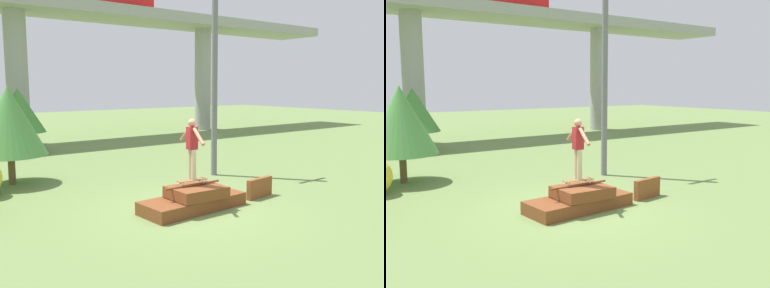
% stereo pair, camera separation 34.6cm
% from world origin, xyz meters
% --- Properties ---
extents(ground_plane, '(80.00, 80.00, 0.00)m').
position_xyz_m(ground_plane, '(0.00, 0.00, 0.00)').
color(ground_plane, olive).
extents(scrap_pile, '(2.74, 1.21, 0.65)m').
position_xyz_m(scrap_pile, '(0.01, -0.03, 0.24)').
color(scrap_pile, brown).
rests_on(scrap_pile, ground_plane).
extents(scrap_plank_loose, '(0.98, 0.25, 0.54)m').
position_xyz_m(scrap_plank_loose, '(2.13, -0.19, 0.27)').
color(scrap_plank_loose, brown).
rests_on(scrap_plank_loose, ground_plane).
extents(skateboard, '(0.80, 0.31, 0.09)m').
position_xyz_m(skateboard, '(0.02, 0.06, 0.72)').
color(skateboard, brown).
rests_on(skateboard, scrap_pile).
extents(skater, '(0.24, 1.10, 1.50)m').
position_xyz_m(skater, '(0.02, 0.06, 1.59)').
color(skater, '#C6B78E').
rests_on(skater, skateboard).
extents(highway_overpass, '(44.00, 3.70, 7.37)m').
position_xyz_m(highway_overpass, '(0.00, 14.80, 6.33)').
color(highway_overpass, '#9E9E99').
rests_on(highway_overpass, ground_plane).
extents(utility_pole, '(1.30, 0.20, 7.38)m').
position_xyz_m(utility_pole, '(3.05, 2.82, 3.82)').
color(utility_pole, slate).
rests_on(utility_pole, ground_plane).
extents(tree_behind_left, '(2.29, 2.29, 2.91)m').
position_xyz_m(tree_behind_left, '(-0.92, 11.50, 1.93)').
color(tree_behind_left, brown).
rests_on(tree_behind_left, ground_plane).
extents(tree_behind_right, '(2.21, 2.21, 3.04)m').
position_xyz_m(tree_behind_right, '(-2.81, 5.51, 1.96)').
color(tree_behind_right, brown).
rests_on(tree_behind_right, ground_plane).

